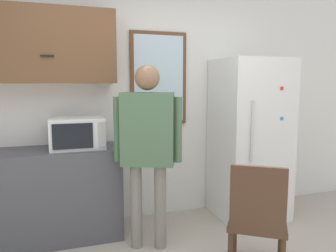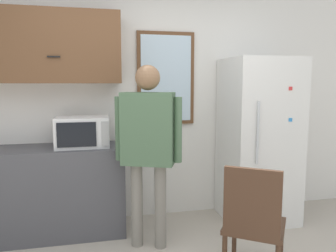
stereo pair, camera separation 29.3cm
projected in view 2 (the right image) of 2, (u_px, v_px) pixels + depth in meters
back_wall at (140, 100)px, 3.70m from camera, size 6.00×0.06×2.70m
counter at (24, 193)px, 3.26m from camera, size 1.97×0.56×0.90m
upper_cabinets at (18, 46)px, 3.18m from camera, size 1.97×0.35×0.71m
microwave at (82, 132)px, 3.29m from camera, size 0.52×0.39×0.30m
person at (148, 138)px, 2.99m from camera, size 0.58×0.38×1.70m
refrigerator at (258, 140)px, 3.66m from camera, size 0.75×0.73×1.81m
chair at (253, 220)px, 2.50m from camera, size 0.62×0.62×0.93m
window at (166, 79)px, 3.69m from camera, size 0.65×0.05×1.03m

